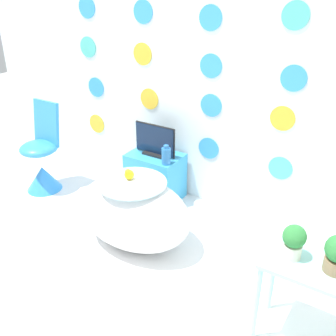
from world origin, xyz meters
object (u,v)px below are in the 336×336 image
at_px(vase, 166,156).
at_px(potted_plant_left, 294,240).
at_px(bathtub, 134,212).
at_px(chair, 42,163).
at_px(tv, 155,142).

xyz_separation_m(vase, potted_plant_left, (1.38, -0.83, 0.15)).
distance_m(bathtub, potted_plant_left, 1.39).
distance_m(bathtub, chair, 1.35).
bearing_deg(potted_plant_left, chair, 170.11).
xyz_separation_m(tv, potted_plant_left, (1.58, -0.95, 0.10)).
bearing_deg(tv, potted_plant_left, -30.87).
bearing_deg(chair, tv, 24.53).
bearing_deg(vase, tv, 150.22).
relative_size(vase, potted_plant_left, 0.89).
xyz_separation_m(tv, vase, (0.20, -0.11, -0.05)).
relative_size(tv, vase, 2.36).
bearing_deg(bathtub, chair, 170.35).
bearing_deg(chair, potted_plant_left, -9.89).
bearing_deg(bathtub, potted_plant_left, -10.13).
xyz_separation_m(bathtub, vase, (-0.07, 0.60, 0.25)).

